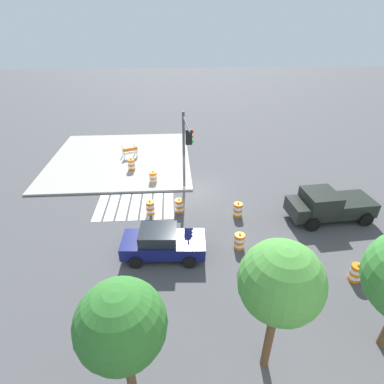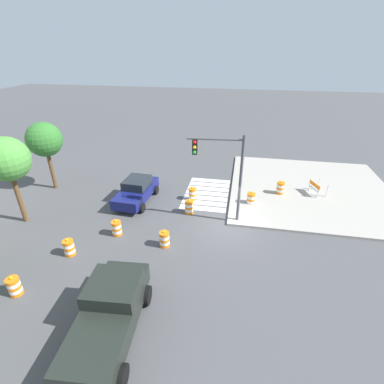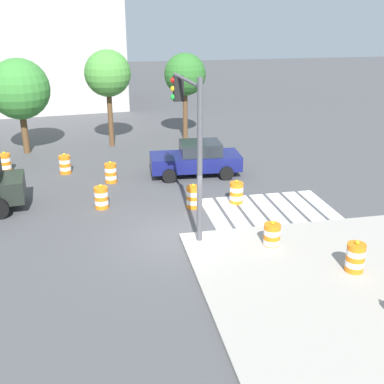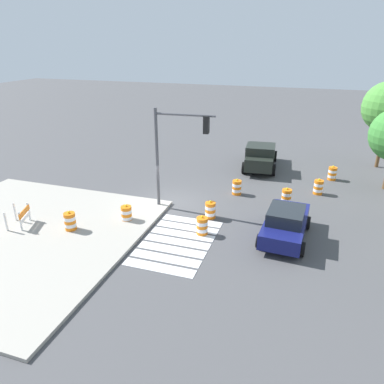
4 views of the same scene
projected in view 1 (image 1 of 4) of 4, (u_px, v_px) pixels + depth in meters
ground_plane at (193, 191)px, 21.90m from camera, size 120.00×120.00×0.00m
sidewalk_corner at (121, 159)px, 26.69m from camera, size 12.00×12.00×0.15m
crosswalk_stripes at (135, 206)px, 20.12m from camera, size 5.10×3.20×0.02m
sports_car at (162, 242)px, 15.70m from camera, size 4.40×2.33×1.63m
pickup_truck at (327, 205)px, 18.48m from camera, size 5.29×2.67×1.92m
traffic_barrel_near_corner at (356, 273)px, 14.33m from camera, size 0.56×0.56×1.02m
traffic_barrel_crosswalk_end at (153, 178)px, 22.75m from camera, size 0.56×0.56×1.02m
traffic_barrel_median_near at (179, 206)px, 19.37m from camera, size 0.56×0.56×1.02m
traffic_barrel_median_far at (150, 208)px, 19.18m from camera, size 0.56×0.56×1.02m
traffic_barrel_far_curb at (239, 241)px, 16.33m from camera, size 0.56×0.56×1.02m
traffic_barrel_lane_center at (289, 262)px, 14.94m from camera, size 0.56×0.56×1.02m
traffic_barrel_opposite_curb at (238, 210)px, 18.98m from camera, size 0.56×0.56×1.02m
traffic_barrel_on_sidewalk at (131, 164)px, 24.41m from camera, size 0.56×0.56×1.02m
construction_barricade at (130, 151)px, 26.55m from camera, size 1.43×1.16×1.00m
traffic_light_pole at (186, 143)px, 19.43m from camera, size 0.58×3.29×5.50m
street_tree_streetside_mid at (121, 325)px, 8.05m from camera, size 2.50×2.50×5.16m
street_tree_streetside_far at (281, 283)px, 8.96m from camera, size 2.59×2.59×5.49m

